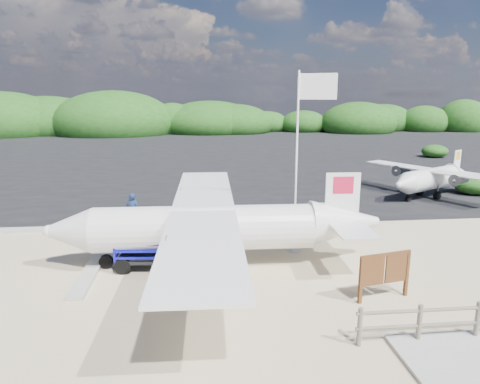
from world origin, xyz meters
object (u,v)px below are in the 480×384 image
at_px(aircraft_large, 347,164).
at_px(aircraft_small, 85,156).
at_px(flagpole, 294,251).
at_px(signboard, 382,299).
at_px(crew_c, 211,216).
at_px(crew_a, 133,211).
at_px(crew_b, 182,209).
at_px(baggage_cart, 154,267).

xyz_separation_m(aircraft_large, aircraft_small, (-24.21, 7.53, 0.00)).
distance_m(flagpole, aircraft_large, 22.60).
xyz_separation_m(signboard, crew_c, (-4.89, 6.01, 0.99)).
bearing_deg(aircraft_small, aircraft_large, 133.99).
height_order(crew_a, crew_b, crew_a).
bearing_deg(aircraft_large, baggage_cart, 57.64).
bearing_deg(crew_b, aircraft_large, -122.86).
bearing_deg(signboard, aircraft_large, 60.38).
bearing_deg(crew_c, crew_a, -43.71).
height_order(aircraft_large, aircraft_small, aircraft_large).
bearing_deg(aircraft_large, crew_c, 57.97).
height_order(signboard, aircraft_large, aircraft_large).
distance_m(baggage_cart, aircraft_large, 26.16).
bearing_deg(aircraft_small, crew_c, 85.22).
relative_size(flagpole, aircraft_small, 0.98).
bearing_deg(signboard, crew_b, 115.45).
bearing_deg(flagpole, aircraft_small, 117.84).
bearing_deg(aircraft_small, flagpole, 89.10).
xyz_separation_m(baggage_cart, crew_b, (0.86, 4.78, 0.84)).
relative_size(baggage_cart, aircraft_large, 0.19).
relative_size(crew_a, aircraft_large, 0.12).
bearing_deg(flagpole, crew_b, 140.25).
xyz_separation_m(signboard, crew_a, (-8.34, 7.61, 0.85)).
bearing_deg(baggage_cart, crew_b, 84.29).
distance_m(crew_b, aircraft_small, 26.57).
height_order(flagpole, crew_b, flagpole).
bearing_deg(flagpole, aircraft_large, 65.50).
height_order(signboard, crew_c, crew_c).
distance_m(crew_c, aircraft_large, 22.59).
bearing_deg(baggage_cart, aircraft_small, 112.67).
bearing_deg(crew_c, signboard, 110.39).
height_order(crew_a, crew_c, crew_c).
bearing_deg(crew_b, baggage_cart, 86.08).
relative_size(baggage_cart, signboard, 1.46).
bearing_deg(crew_a, signboard, 147.68).
distance_m(crew_a, crew_b, 2.20).
distance_m(crew_a, aircraft_large, 23.46).
bearing_deg(crew_a, aircraft_small, -61.48).
bearing_deg(aircraft_small, crew_a, 79.72).
xyz_separation_m(flagpole, crew_a, (-6.59, 3.39, 0.85)).
distance_m(signboard, crew_b, 10.03).
xyz_separation_m(flagpole, aircraft_small, (-14.84, 28.09, 0.00)).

